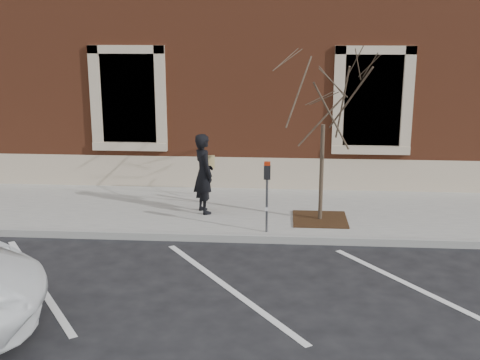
{
  "coord_description": "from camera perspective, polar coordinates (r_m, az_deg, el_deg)",
  "views": [
    {
      "loc": [
        0.88,
        -11.23,
        4.11
      ],
      "look_at": [
        0.0,
        0.6,
        1.1
      ],
      "focal_mm": 45.0,
      "sensor_mm": 36.0,
      "label": 1
    }
  ],
  "objects": [
    {
      "name": "sidewalk_near",
      "position": [
        13.62,
        0.36,
        -2.99
      ],
      "size": [
        40.0,
        3.5,
        0.15
      ],
      "primitive_type": "cube",
      "color": "#BBB9B0",
      "rests_on": "ground"
    },
    {
      "name": "curb_near",
      "position": [
        11.92,
        -0.23,
        -5.55
      ],
      "size": [
        40.0,
        0.12,
        0.15
      ],
      "primitive_type": "cube",
      "color": "#9E9E99",
      "rests_on": "ground"
    },
    {
      "name": "parking_stripes",
      "position": [
        9.96,
        -1.22,
        -10.12
      ],
      "size": [
        28.0,
        4.4,
        0.01
      ],
      "primitive_type": null,
      "color": "silver",
      "rests_on": "ground"
    },
    {
      "name": "building_civic",
      "position": [
        18.99,
        1.66,
        13.89
      ],
      "size": [
        40.0,
        8.62,
        8.0
      ],
      "color": "brown",
      "rests_on": "ground"
    },
    {
      "name": "parking_meter",
      "position": [
        11.78,
        2.58,
        -0.36
      ],
      "size": [
        0.13,
        0.1,
        1.43
      ],
      "rotation": [
        0.0,
        0.0,
        -0.23
      ],
      "color": "#595B60",
      "rests_on": "sidewalk_near"
    },
    {
      "name": "ground",
      "position": [
        11.99,
        -0.21,
        -5.81
      ],
      "size": [
        120.0,
        120.0,
        0.0
      ],
      "primitive_type": "plane",
      "color": "#28282B",
      "rests_on": "ground"
    },
    {
      "name": "tree_grate",
      "position": [
        12.9,
        7.58,
        -3.7
      ],
      "size": [
        1.14,
        1.14,
        0.03
      ],
      "primitive_type": "cube",
      "color": "#3F2714",
      "rests_on": "sidewalk_near"
    },
    {
      "name": "man",
      "position": [
        13.11,
        -3.46,
        0.61
      ],
      "size": [
        0.67,
        0.76,
        1.76
      ],
      "primitive_type": "imported",
      "rotation": [
        0.0,
        0.0,
        2.06
      ],
      "color": "black",
      "rests_on": "sidewalk_near"
    },
    {
      "name": "sapling",
      "position": [
        12.36,
        7.98,
        7.79
      ],
      "size": [
        2.23,
        2.23,
        3.72
      ],
      "color": "#4A372D",
      "rests_on": "sidewalk_near"
    }
  ]
}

